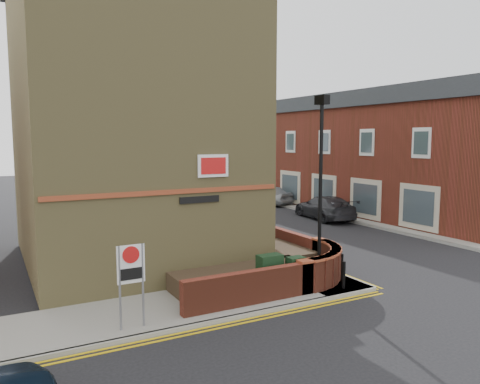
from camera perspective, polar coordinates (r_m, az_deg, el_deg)
name	(u,v)px	position (r m, az deg, el deg)	size (l,w,h in m)	color
ground	(301,306)	(14.62, 7.43, -13.59)	(120.00, 120.00, 0.00)	black
pavement_corner	(174,308)	(14.29, -8.09, -13.82)	(13.00, 3.00, 0.12)	gray
pavement_main	(175,219)	(29.33, -7.91, -3.28)	(2.00, 32.00, 0.12)	gray
pavement_far	(344,212)	(32.41, 12.61, -2.45)	(4.00, 40.00, 0.12)	gray
kerb_side	(193,326)	(12.99, -5.69, -15.92)	(13.00, 0.15, 0.12)	gray
kerb_main_near	(190,218)	(29.69, -6.10, -3.14)	(0.15, 32.00, 0.12)	gray
kerb_main_far	(321,215)	(31.14, 9.83, -2.75)	(0.15, 40.00, 0.12)	gray
yellow_lines_side	(197,331)	(12.80, -5.24, -16.54)	(13.00, 0.28, 0.01)	gold
yellow_lines_main	(194,218)	(29.80, -5.65, -3.21)	(0.28, 32.00, 0.01)	gold
corner_building	(130,109)	(19.84, -13.24, 9.84)	(8.95, 10.40, 13.60)	olive
garden_wall	(259,283)	(16.60, 2.27, -11.07)	(6.80, 6.00, 1.20)	maroon
lamppost	(320,189)	(15.75, 9.77, 0.34)	(0.25, 0.50, 6.30)	black
utility_cabinet_large	(270,273)	(15.26, 3.64, -9.84)	(0.80, 0.45, 1.20)	black
utility_cabinet_small	(296,274)	(15.46, 6.79, -9.84)	(0.55, 0.40, 1.10)	black
bollard_near	(344,275)	(15.93, 12.53, -9.83)	(0.11, 0.11, 0.90)	black
bollard_far	(342,267)	(16.89, 12.29, -8.89)	(0.11, 0.11, 0.90)	black
zone_sign	(131,271)	(12.46, -13.14, -9.33)	(0.72, 0.07, 2.20)	slate
far_terrace	(326,152)	(36.07, 10.39, 4.85)	(5.40, 30.40, 8.00)	maroon
far_terrace_cream	(209,147)	(54.05, -3.76, 5.46)	(5.40, 12.40, 8.00)	#BEB09D
tree_near	(186,144)	(27.09, -6.60, 5.80)	(3.64, 3.65, 6.70)	#382B1E
tree_mid	(144,136)	(34.64, -11.59, 6.67)	(4.03, 4.03, 7.42)	#382B1E
tree_far	(117,140)	(42.36, -14.75, 6.15)	(3.81, 3.81, 7.00)	#382B1E
traffic_light_assembly	(139,167)	(37.66, -12.23, 2.95)	(0.20, 0.16, 4.20)	black
silver_car_near	(236,219)	(25.66, -0.51, -3.30)	(1.36, 3.90, 1.29)	#B7B8BF
red_car_main	(177,199)	(33.36, -7.69, -0.90)	(2.49, 5.40, 1.50)	maroon
grey_car_far	(324,207)	(29.83, 10.26, -1.85)	(2.06, 5.06, 1.47)	#2A2B2F
silver_car_far	(265,195)	(35.83, 3.04, -0.32)	(1.82, 4.51, 1.54)	#95999C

